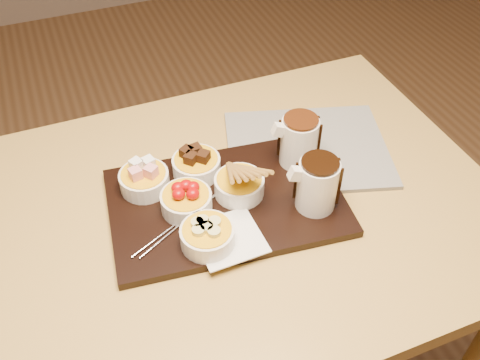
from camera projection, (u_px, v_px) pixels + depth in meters
name	position (u px, v px, depth m)	size (l,w,h in m)	color
dining_table	(206.00, 244.00, 1.13)	(1.20, 0.80, 0.75)	#B48F42
serving_board	(226.00, 202.00, 1.07)	(0.46, 0.30, 0.02)	black
napkin	(229.00, 238.00, 0.99)	(0.12, 0.12, 0.00)	white
bowl_marshmallows	(144.00, 181.00, 1.07)	(0.10, 0.10, 0.04)	white
bowl_cake	(196.00, 166.00, 1.11)	(0.10, 0.10, 0.04)	white
bowl_strawberries	(186.00, 202.00, 1.03)	(0.10, 0.10, 0.04)	white
bowl_biscotti	(239.00, 186.00, 1.06)	(0.10, 0.10, 0.04)	white
bowl_bananas	(207.00, 236.00, 0.97)	(0.10, 0.10, 0.04)	white
pitcher_dark_chocolate	(317.00, 185.00, 1.02)	(0.08, 0.08, 0.11)	silver
pitcher_milk_chocolate	(299.00, 142.00, 1.11)	(0.08, 0.08, 0.11)	silver
fondue_skewers	(184.00, 218.00, 1.02)	(0.26, 0.03, 0.01)	silver
newspaper	(307.00, 148.00, 1.19)	(0.35, 0.28, 0.01)	beige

